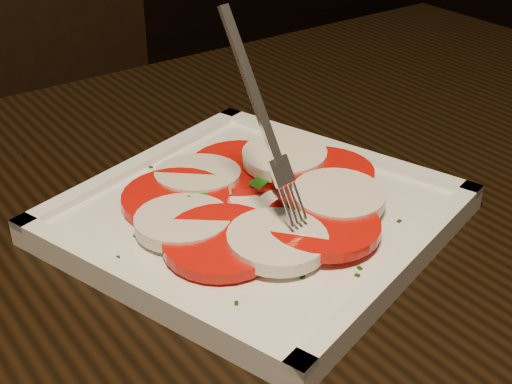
% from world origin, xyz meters
% --- Properties ---
extents(table, '(1.27, 0.91, 0.75)m').
position_xyz_m(table, '(0.17, 0.29, 0.65)').
color(table, black).
rests_on(table, ground).
extents(chair, '(0.44, 0.44, 0.93)m').
position_xyz_m(chair, '(0.21, 1.04, 0.53)').
color(chair, black).
rests_on(chair, ground).
extents(plate, '(0.34, 0.34, 0.01)m').
position_xyz_m(plate, '(0.18, 0.32, 0.76)').
color(plate, white).
rests_on(plate, table).
extents(caprese_salad, '(0.22, 0.21, 0.03)m').
position_xyz_m(caprese_salad, '(0.18, 0.32, 0.77)').
color(caprese_salad, red).
rests_on(caprese_salad, plate).
extents(fork, '(0.05, 0.08, 0.14)m').
position_xyz_m(fork, '(0.17, 0.30, 0.85)').
color(fork, white).
rests_on(fork, caprese_salad).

